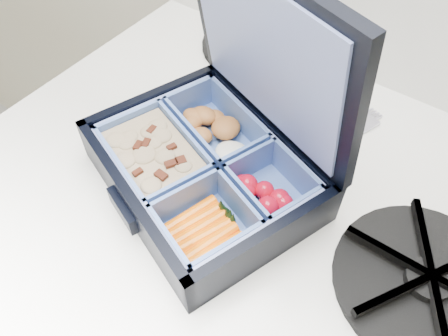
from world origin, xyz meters
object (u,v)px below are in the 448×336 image
Objects in this scene: stove at (232,320)px; fork at (313,153)px; bento_box at (203,170)px; burner_grate at (429,279)px.

fork reaches higher than stove.
bento_box is 1.33× the size of burner_grate.
burner_grate reaches higher than fork.
bento_box is at bearing -105.25° from fork.
stove is at bearing 73.78° from bento_box.
bento_box reaches higher than stove.
fork is at bearing 75.07° from bento_box.
fork is at bearing 153.30° from burner_grate.
burner_grate is 0.95× the size of fork.
bento_box is at bearing -126.22° from stove.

